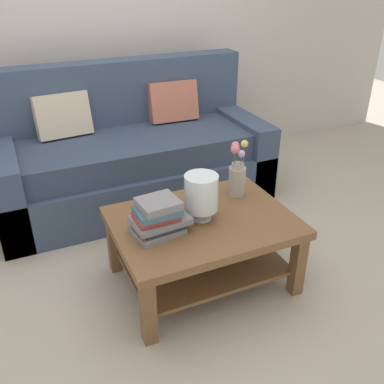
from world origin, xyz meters
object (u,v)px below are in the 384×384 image
Objects in this scene: book_stack_main at (158,218)px; glass_hurricane_vase at (201,194)px; flower_pitcher at (237,175)px; couch at (132,156)px; coffee_table at (203,237)px.

glass_hurricane_vase is (0.27, 0.04, 0.06)m from book_stack_main.
glass_hurricane_vase is 0.74× the size of flower_pitcher.
book_stack_main is at bearing -100.41° from couch.
flower_pitcher reaches higher than coffee_table.
glass_hurricane_vase is at bearing -153.24° from flower_pitcher.
coffee_table is 0.28m from glass_hurricane_vase.
couch is at bearing 109.38° from flower_pitcher.
couch is 1.22m from glass_hurricane_vase.
flower_pitcher is (0.32, 0.16, -0.02)m from glass_hurricane_vase.
glass_hurricane_vase reaches higher than coffee_table.
book_stack_main is 0.28m from glass_hurricane_vase.
couch reaches higher than flower_pitcher.
couch is at bearing 79.59° from book_stack_main.
couch reaches higher than glass_hurricane_vase.
couch is 1.21m from coffee_table.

